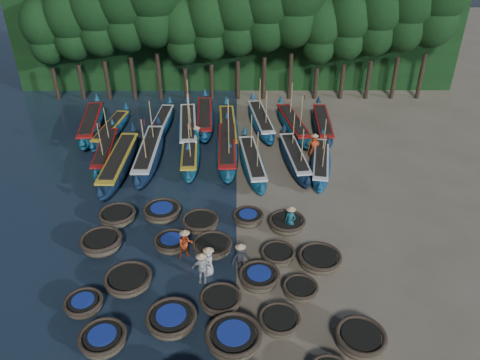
{
  "coord_description": "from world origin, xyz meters",
  "views": [
    {
      "loc": [
        0.09,
        -19.71,
        15.58
      ],
      "look_at": [
        0.21,
        3.75,
        1.3
      ],
      "focal_mm": 35.0,
      "sensor_mm": 36.0,
      "label": 1
    }
  ],
  "objects_px": {
    "coracle_17": "(212,247)",
    "long_boat_8": "(321,163)",
    "coracle_21": "(162,212)",
    "long_boat_11": "(161,124)",
    "coracle_7": "(234,338)",
    "coracle_15": "(101,243)",
    "coracle_16": "(172,243)",
    "fisherman_5": "(197,137)",
    "fisherman_2": "(186,244)",
    "fisherman_4": "(202,267)",
    "coracle_18": "(278,255)",
    "long_boat_15": "(261,121)",
    "long_boat_2": "(119,162)",
    "long_boat_7": "(294,157)",
    "coracle_11": "(129,280)",
    "fisherman_3": "(241,258)",
    "long_boat_5": "(227,149)",
    "coracle_13": "(259,278)",
    "fisherman_0": "(209,260)",
    "coracle_22": "(200,223)",
    "long_boat_4": "(190,153)",
    "long_boat_6": "(252,162)",
    "long_boat_12": "(188,127)",
    "long_boat_17": "(323,124)",
    "coracle_23": "(248,218)",
    "coracle_24": "(287,223)",
    "coracle_9": "(360,339)",
    "coracle_10": "(84,304)",
    "long_boat_16": "(293,125)",
    "fisherman_6": "(314,145)",
    "long_boat_1": "(106,151)",
    "coracle_14": "(300,290)",
    "long_boat_3": "(149,153)",
    "fisherman_1": "(290,220)",
    "coracle_20": "(117,216)",
    "long_boat_10": "(111,129)",
    "long_boat_14": "(228,128)",
    "long_boat_13": "(205,118)",
    "coracle_6": "(172,320)"
  },
  "relations": [
    {
      "from": "coracle_20",
      "to": "fisherman_1",
      "type": "height_order",
      "value": "fisherman_1"
    },
    {
      "from": "long_boat_1",
      "to": "long_boat_13",
      "type": "xyz_separation_m",
      "value": [
        6.5,
        5.55,
        0.05
      ]
    },
    {
      "from": "coracle_10",
      "to": "long_boat_17",
      "type": "height_order",
      "value": "long_boat_17"
    },
    {
      "from": "coracle_13",
      "to": "long_boat_17",
      "type": "relative_size",
      "value": 0.24
    },
    {
      "from": "coracle_23",
      "to": "long_boat_14",
      "type": "relative_size",
      "value": 0.21
    },
    {
      "from": "long_boat_4",
      "to": "long_boat_8",
      "type": "bearing_deg",
      "value": -12.52
    },
    {
      "from": "coracle_14",
      "to": "long_boat_13",
      "type": "distance_m",
      "value": 19.44
    },
    {
      "from": "long_boat_2",
      "to": "long_boat_3",
      "type": "distance_m",
      "value": 2.17
    },
    {
      "from": "coracle_6",
      "to": "coracle_7",
      "type": "bearing_deg",
      "value": -21.69
    },
    {
      "from": "coracle_17",
      "to": "long_boat_17",
      "type": "height_order",
      "value": "long_boat_17"
    },
    {
      "from": "fisherman_5",
      "to": "coracle_15",
      "type": "bearing_deg",
      "value": -155.68
    },
    {
      "from": "coracle_7",
      "to": "coracle_15",
      "type": "height_order",
      "value": "coracle_15"
    },
    {
      "from": "long_boat_16",
      "to": "fisherman_6",
      "type": "relative_size",
      "value": 4.3
    },
    {
      "from": "coracle_23",
      "to": "long_boat_1",
      "type": "distance_m",
      "value": 12.31
    },
    {
      "from": "coracle_24",
      "to": "coracle_9",
      "type": "bearing_deg",
      "value": -74.08
    },
    {
      "from": "long_boat_7",
      "to": "coracle_6",
      "type": "bearing_deg",
      "value": -121.63
    },
    {
      "from": "fisherman_2",
      "to": "coracle_23",
      "type": "bearing_deg",
      "value": 23.37
    },
    {
      "from": "coracle_14",
      "to": "fisherman_2",
      "type": "distance_m",
      "value": 6.07
    },
    {
      "from": "coracle_11",
      "to": "fisherman_6",
      "type": "relative_size",
      "value": 1.43
    },
    {
      "from": "coracle_18",
      "to": "fisherman_3",
      "type": "xyz_separation_m",
      "value": [
        -1.84,
        -0.7,
        0.44
      ]
    },
    {
      "from": "coracle_21",
      "to": "long_boat_11",
      "type": "distance_m",
      "value": 11.78
    },
    {
      "from": "coracle_11",
      "to": "coracle_18",
      "type": "xyz_separation_m",
      "value": [
        7.03,
        1.79,
        -0.02
      ]
    },
    {
      "from": "fisherman_2",
      "to": "fisherman_4",
      "type": "relative_size",
      "value": 1.0
    },
    {
      "from": "coracle_13",
      "to": "fisherman_0",
      "type": "bearing_deg",
      "value": 161.75
    },
    {
      "from": "coracle_15",
      "to": "fisherman_1",
      "type": "height_order",
      "value": "fisherman_1"
    },
    {
      "from": "long_boat_2",
      "to": "long_boat_7",
      "type": "distance_m",
      "value": 11.66
    },
    {
      "from": "coracle_7",
      "to": "coracle_10",
      "type": "height_order",
      "value": "coracle_7"
    },
    {
      "from": "coracle_23",
      "to": "long_boat_12",
      "type": "xyz_separation_m",
      "value": [
        -4.31,
        11.41,
        0.23
      ]
    },
    {
      "from": "long_boat_6",
      "to": "long_boat_12",
      "type": "bearing_deg",
      "value": 124.45
    },
    {
      "from": "coracle_6",
      "to": "long_boat_17",
      "type": "relative_size",
      "value": 0.29
    },
    {
      "from": "coracle_20",
      "to": "long_boat_10",
      "type": "height_order",
      "value": "long_boat_10"
    },
    {
      "from": "coracle_15",
      "to": "coracle_20",
      "type": "bearing_deg",
      "value": 83.28
    },
    {
      "from": "coracle_10",
      "to": "fisherman_4",
      "type": "height_order",
      "value": "fisherman_4"
    },
    {
      "from": "coracle_10",
      "to": "coracle_21",
      "type": "bearing_deg",
      "value": 70.28
    },
    {
      "from": "coracle_17",
      "to": "long_boat_1",
      "type": "relative_size",
      "value": 0.31
    },
    {
      "from": "coracle_23",
      "to": "fisherman_2",
      "type": "relative_size",
      "value": 1.05
    },
    {
      "from": "coracle_17",
      "to": "long_boat_8",
      "type": "xyz_separation_m",
      "value": [
        6.79,
        8.46,
        0.12
      ]
    },
    {
      "from": "coracle_10",
      "to": "coracle_24",
      "type": "height_order",
      "value": "coracle_24"
    },
    {
      "from": "coracle_18",
      "to": "long_boat_15",
      "type": "relative_size",
      "value": 0.25
    },
    {
      "from": "coracle_24",
      "to": "long_boat_5",
      "type": "relative_size",
      "value": 0.26
    },
    {
      "from": "long_boat_3",
      "to": "long_boat_7",
      "type": "relative_size",
      "value": 1.18
    },
    {
      "from": "long_boat_2",
      "to": "long_boat_13",
      "type": "xyz_separation_m",
      "value": [
        5.21,
        7.26,
        -0.04
      ]
    },
    {
      "from": "long_boat_1",
      "to": "long_boat_12",
      "type": "distance_m",
      "value": 6.56
    },
    {
      "from": "long_boat_5",
      "to": "fisherman_2",
      "type": "bearing_deg",
      "value": -101.47
    },
    {
      "from": "coracle_16",
      "to": "fisherman_5",
      "type": "bearing_deg",
      "value": 87.46
    },
    {
      "from": "coracle_22",
      "to": "long_boat_4",
      "type": "relative_size",
      "value": 0.3
    },
    {
      "from": "long_boat_4",
      "to": "long_boat_6",
      "type": "xyz_separation_m",
      "value": [
        4.24,
        -1.37,
        0.01
      ]
    },
    {
      "from": "coracle_9",
      "to": "long_boat_17",
      "type": "distance_m",
      "value": 20.39
    },
    {
      "from": "coracle_20",
      "to": "coracle_23",
      "type": "xyz_separation_m",
      "value": [
        7.23,
        -0.13,
        -0.04
      ]
    },
    {
      "from": "coracle_11",
      "to": "fisherman_3",
      "type": "relative_size",
      "value": 1.54
    }
  ]
}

